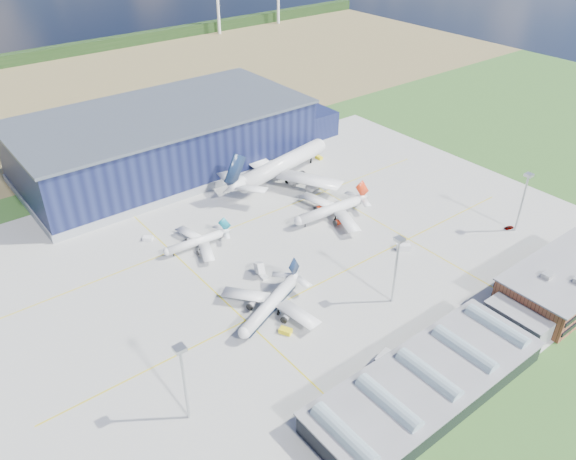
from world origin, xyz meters
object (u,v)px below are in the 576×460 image
at_px(gse_tug_a, 286,331).
at_px(gse_tug_c, 319,158).
at_px(car_a, 509,227).
at_px(airliner_navy, 269,300).
at_px(gse_van_a, 384,359).
at_px(light_mast_east, 524,193).
at_px(gse_cart_b, 148,239).
at_px(airstair, 259,271).
at_px(light_mast_west, 183,372).
at_px(airliner_regional, 195,238).
at_px(car_b, 504,289).
at_px(ops_building, 567,280).
at_px(hangar, 170,141).
at_px(airliner_widebody, 282,157).
at_px(light_mast_center, 397,260).
at_px(gse_van_c, 555,248).
at_px(airliner_red, 330,205).
at_px(gse_van_b, 403,247).

xyz_separation_m(gse_tug_a, gse_tug_c, (82.30, 81.09, -0.05)).
bearing_deg(car_a, airliner_navy, 94.35).
bearing_deg(gse_van_a, gse_tug_a, 16.98).
height_order(light_mast_east, gse_cart_b, light_mast_east).
xyz_separation_m(light_mast_east, airstair, (-88.89, 35.53, -13.71)).
bearing_deg(airliner_navy, light_mast_east, 147.13).
relative_size(gse_tug_c, airstair, 0.58).
bearing_deg(airliner_navy, gse_tug_a, 60.31).
distance_m(light_mast_west, airliner_navy, 42.50).
height_order(airliner_regional, gse_van_a, airliner_regional).
xyz_separation_m(light_mast_west, car_a, (134.26, 1.94, -14.82)).
bearing_deg(gse_van_a, gse_tug_c, -44.71).
height_order(gse_tug_a, car_b, gse_tug_a).
bearing_deg(airliner_regional, gse_tug_a, 93.08).
bearing_deg(light_mast_west, gse_tug_c, 37.24).
xyz_separation_m(ops_building, gse_tug_a, (-78.97, 38.86, -4.06)).
height_order(hangar, car_b, hangar).
xyz_separation_m(gse_tug_a, gse_van_a, (13.63, -24.85, 0.53)).
height_order(light_mast_east, airliner_widebody, light_mast_east).
distance_m(airliner_navy, gse_tug_a, 10.39).
bearing_deg(airliner_navy, hangar, -125.93).
distance_m(gse_van_a, airstair, 51.66).
bearing_deg(airstair, gse_cart_b, 133.49).
height_order(car_a, car_b, car_a).
relative_size(gse_tug_a, car_b, 0.97).
xyz_separation_m(hangar, gse_van_a, (-13.15, -140.80, -10.35)).
height_order(airliner_navy, car_a, airliner_navy).
xyz_separation_m(light_mast_center, gse_tug_a, (-33.96, 8.85, -14.70)).
bearing_deg(gse_van_c, airliner_widebody, 30.05).
relative_size(ops_building, light_mast_west, 2.00).
xyz_separation_m(light_mast_center, airliner_widebody, (23.50, 85.00, -5.27)).
distance_m(hangar, ops_building, 163.51).
distance_m(hangar, airliner_widebody, 50.28).
bearing_deg(airliner_widebody, gse_cart_b, 175.98).
bearing_deg(airliner_red, airstair, 21.85).
height_order(ops_building, car_a, ops_building).
bearing_deg(light_mast_east, airliner_red, 134.89).
bearing_deg(airliner_red, car_b, 107.16).
xyz_separation_m(gse_tug_c, car_a, (15.92, -88.01, -0.08)).
relative_size(airliner_red, gse_tug_c, 11.18).
distance_m(car_a, car_b, 38.42).
bearing_deg(airliner_navy, airliner_widebody, -152.48).
relative_size(ops_building, light_mast_east, 2.00).
relative_size(gse_van_a, gse_van_c, 1.32).
distance_m(light_mast_center, airliner_widebody, 88.34).
height_order(airliner_widebody, gse_van_a, airliner_widebody).
distance_m(ops_building, gse_van_b, 51.42).
distance_m(airliner_widebody, gse_tug_c, 27.04).
relative_size(airliner_navy, gse_van_a, 5.85).
distance_m(airliner_red, airliner_widebody, 37.82).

